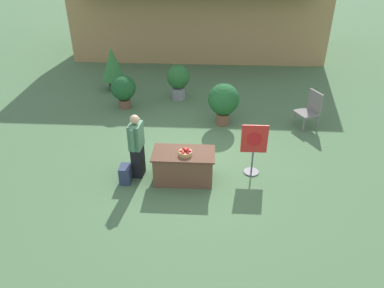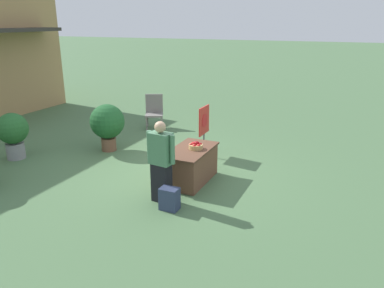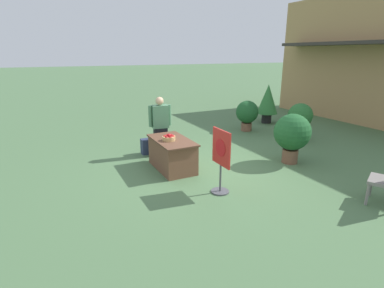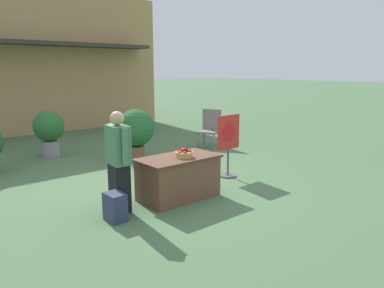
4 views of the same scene
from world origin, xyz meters
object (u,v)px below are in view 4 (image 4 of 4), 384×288
(backpack, at_px, (115,207))
(patio_chair, at_px, (210,127))
(display_table, at_px, (178,177))
(poster_board, at_px, (228,143))
(potted_plant_far_right, at_px, (49,129))
(potted_plant_near_right, at_px, (136,129))
(person_visitor, at_px, (119,162))
(apple_basket, at_px, (184,153))

(backpack, distance_m, patio_chair, 5.66)
(display_table, distance_m, poster_board, 1.67)
(poster_board, height_order, potted_plant_far_right, poster_board)
(poster_board, bearing_deg, patio_chair, 143.44)
(backpack, relative_size, potted_plant_near_right, 0.34)
(backpack, bearing_deg, person_visitor, 49.34)
(apple_basket, distance_m, poster_board, 1.61)
(backpack, xyz_separation_m, potted_plant_near_right, (2.27, 2.99, 0.55))
(poster_board, relative_size, patio_chair, 1.21)
(person_visitor, bearing_deg, display_table, -0.00)
(person_visitor, bearing_deg, backpack, -124.15)
(person_visitor, bearing_deg, poster_board, 11.47)
(potted_plant_far_right, bearing_deg, apple_basket, -83.01)
(poster_board, bearing_deg, potted_plant_near_right, -165.13)
(apple_basket, relative_size, person_visitor, 0.19)
(poster_board, xyz_separation_m, patio_chair, (1.84, 2.49, -0.14))
(display_table, relative_size, poster_board, 1.10)
(person_visitor, height_order, potted_plant_far_right, person_visitor)
(poster_board, bearing_deg, potted_plant_far_right, -153.40)
(potted_plant_far_right, height_order, potted_plant_near_right, potted_plant_near_right)
(apple_basket, relative_size, potted_plant_far_right, 0.25)
(apple_basket, distance_m, potted_plant_far_right, 4.72)
(poster_board, bearing_deg, person_visitor, -85.05)
(apple_basket, xyz_separation_m, poster_board, (1.55, 0.45, -0.09))
(patio_chair, bearing_deg, apple_basket, 14.28)
(display_table, xyz_separation_m, person_visitor, (-1.08, 0.12, 0.43))
(person_visitor, distance_m, poster_board, 2.69)
(patio_chair, bearing_deg, display_table, 12.93)
(display_table, relative_size, potted_plant_near_right, 1.13)
(backpack, bearing_deg, display_table, 7.37)
(backpack, height_order, potted_plant_near_right, potted_plant_near_right)
(person_visitor, relative_size, patio_chair, 1.49)
(poster_board, bearing_deg, backpack, -79.81)
(display_table, height_order, patio_chair, patio_chair)
(person_visitor, relative_size, poster_board, 1.23)
(poster_board, relative_size, potted_plant_far_right, 1.10)
(backpack, bearing_deg, potted_plant_far_right, 80.37)
(backpack, relative_size, potted_plant_far_right, 0.36)
(patio_chair, distance_m, potted_plant_near_right, 2.51)
(poster_board, relative_size, potted_plant_near_right, 1.03)
(backpack, height_order, poster_board, poster_board)
(backpack, xyz_separation_m, patio_chair, (4.77, 3.02, 0.36))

